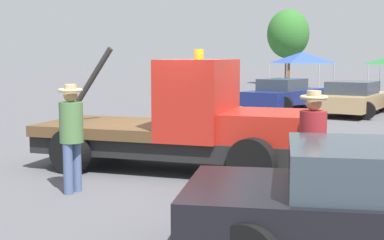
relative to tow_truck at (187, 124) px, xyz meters
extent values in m
plane|color=#545459|center=(-0.34, -0.07, -0.95)|extent=(160.00, 160.00, 0.00)
cube|color=black|center=(-0.34, -0.07, -0.42)|extent=(5.72, 3.04, 0.35)
cube|color=#B22319|center=(1.57, 0.35, 0.03)|extent=(1.88, 2.09, 0.55)
cube|color=silver|center=(2.36, 0.53, 0.00)|extent=(0.53, 1.88, 0.50)
cube|color=#B22319|center=(0.25, 0.06, 0.53)|extent=(1.63, 2.33, 1.55)
cube|color=brown|center=(-1.66, -0.37, -0.14)|extent=(3.11, 2.66, 0.22)
cylinder|color=black|center=(-2.16, -0.48, 0.75)|extent=(1.19, 0.38, 1.63)
cylinder|color=orange|center=(0.25, 0.06, 1.40)|extent=(0.18, 0.18, 0.20)
cylinder|color=black|center=(1.28, 1.32, -0.51)|extent=(0.88, 0.26, 0.88)
cylinder|color=black|center=(1.72, -0.65, -0.51)|extent=(0.88, 0.26, 0.88)
cylinder|color=black|center=(-2.28, 0.52, -0.51)|extent=(0.88, 0.26, 0.88)
cylinder|color=black|center=(-1.84, -1.44, -0.51)|extent=(0.88, 0.26, 0.88)
cube|color=#333D47|center=(4.39, -3.13, 0.14)|extent=(2.52, 2.33, 0.50)
cylinder|color=black|center=(2.74, -2.76, -0.61)|extent=(0.68, 0.22, 0.68)
cylinder|color=#38383D|center=(3.15, -1.60, -0.53)|extent=(0.16, 0.16, 0.85)
cylinder|color=#38383D|center=(3.14, -1.81, -0.53)|extent=(0.16, 0.16, 0.85)
cylinder|color=maroon|center=(3.14, -1.71, 0.24)|extent=(0.39, 0.39, 0.68)
sphere|color=#A87A56|center=(3.14, -1.71, 0.69)|extent=(0.23, 0.23, 0.23)
torus|color=tan|center=(3.14, -1.71, 0.77)|extent=(0.40, 0.40, 0.06)
cylinder|color=tan|center=(3.14, -1.71, 0.82)|extent=(0.21, 0.21, 0.10)
cylinder|color=#475B84|center=(-0.75, -2.64, -0.52)|extent=(0.16, 0.16, 0.87)
cylinder|color=#475B84|center=(-0.76, -2.43, -0.52)|extent=(0.16, 0.16, 0.87)
cylinder|color=#4C7542|center=(-0.75, -2.54, 0.26)|extent=(0.40, 0.40, 0.69)
sphere|color=#A87A56|center=(-0.75, -2.54, 0.72)|extent=(0.23, 0.23, 0.23)
torus|color=tan|center=(-0.75, -2.54, 0.80)|extent=(0.41, 0.41, 0.06)
cylinder|color=tan|center=(-0.75, -2.54, 0.85)|extent=(0.21, 0.21, 0.11)
cube|color=navy|center=(-2.87, 13.30, -0.41)|extent=(2.32, 4.85, 0.60)
cube|color=#333D47|center=(-2.90, 13.07, 0.14)|extent=(1.78, 2.14, 0.50)
cylinder|color=black|center=(-3.51, 14.98, -0.61)|extent=(0.68, 0.22, 0.68)
cylinder|color=black|center=(-1.85, 14.77, -0.61)|extent=(0.68, 0.22, 0.68)
cylinder|color=black|center=(-3.90, 11.82, -0.61)|extent=(0.68, 0.22, 0.68)
cylinder|color=black|center=(-2.24, 11.62, -0.61)|extent=(0.68, 0.22, 0.68)
cube|color=tan|center=(0.37, 12.34, -0.41)|extent=(2.03, 4.58, 0.60)
cube|color=#333D47|center=(0.36, 12.11, 0.14)|extent=(1.71, 1.95, 0.50)
cylinder|color=black|center=(-0.46, 13.90, -0.61)|extent=(0.68, 0.22, 0.68)
cylinder|color=black|center=(-0.57, 10.83, -0.61)|extent=(0.68, 0.22, 0.68)
cylinder|color=black|center=(1.20, 10.77, -0.61)|extent=(0.68, 0.22, 0.68)
cylinder|color=#9E9EA3|center=(-7.69, 23.33, -0.01)|extent=(0.07, 0.07, 1.88)
cylinder|color=#9E9EA3|center=(-4.38, 23.33, -0.01)|extent=(0.07, 0.07, 1.88)
cylinder|color=#9E9EA3|center=(-7.69, 26.64, -0.01)|extent=(0.07, 0.07, 1.88)
cylinder|color=#9E9EA3|center=(-4.38, 26.64, -0.01)|extent=(0.07, 0.07, 1.88)
pyramid|color=#2D4CB7|center=(-6.03, 24.98, 1.29)|extent=(3.31, 3.31, 0.73)
cylinder|color=#9E9EA3|center=(-1.21, 22.37, -0.02)|extent=(0.07, 0.07, 1.86)
cylinder|color=#9E9EA3|center=(-1.21, 25.76, -0.02)|extent=(0.07, 0.07, 1.86)
cylinder|color=brown|center=(-10.05, 33.20, 0.13)|extent=(0.43, 0.43, 2.16)
ellipsoid|color=#2D6B28|center=(-10.05, 33.20, 3.21)|extent=(3.45, 3.45, 4.01)
camera|label=1|loc=(5.48, -9.21, 1.36)|focal=50.00mm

